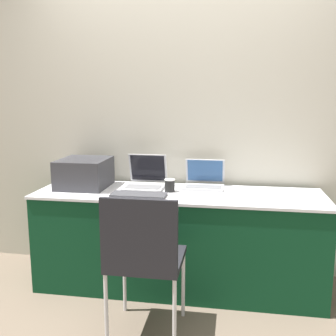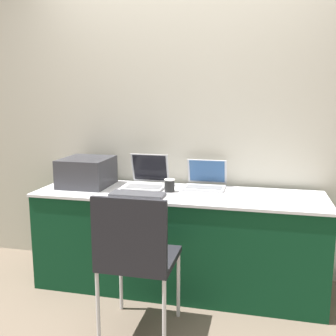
{
  "view_description": "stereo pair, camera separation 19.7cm",
  "coord_description": "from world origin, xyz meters",
  "px_view_note": "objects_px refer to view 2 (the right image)",
  "views": [
    {
      "loc": [
        0.4,
        -2.55,
        1.47
      ],
      "look_at": [
        -0.09,
        0.33,
        0.93
      ],
      "focal_mm": 42.0,
      "sensor_mm": 36.0,
      "label": 1
    },
    {
      "loc": [
        0.59,
        -2.51,
        1.47
      ],
      "look_at": [
        -0.09,
        0.33,
        0.93
      ],
      "focal_mm": 42.0,
      "sensor_mm": 36.0,
      "label": 2
    }
  ],
  "objects_px": {
    "coffee_cup": "(170,185)",
    "chair": "(136,252)",
    "printer": "(87,171)",
    "external_keyboard": "(138,194)",
    "laptop_left": "(147,180)",
    "laptop_right": "(205,182)"
  },
  "relations": [
    {
      "from": "printer",
      "to": "laptop_left",
      "type": "distance_m",
      "value": 0.49
    },
    {
      "from": "laptop_right",
      "to": "chair",
      "type": "bearing_deg",
      "value": -107.51
    },
    {
      "from": "coffee_cup",
      "to": "laptop_right",
      "type": "bearing_deg",
      "value": 37.22
    },
    {
      "from": "printer",
      "to": "laptop_left",
      "type": "height_order",
      "value": "laptop_left"
    },
    {
      "from": "laptop_left",
      "to": "chair",
      "type": "relative_size",
      "value": 0.36
    },
    {
      "from": "coffee_cup",
      "to": "chair",
      "type": "relative_size",
      "value": 0.11
    },
    {
      "from": "printer",
      "to": "coffee_cup",
      "type": "distance_m",
      "value": 0.7
    },
    {
      "from": "printer",
      "to": "laptop_right",
      "type": "distance_m",
      "value": 0.96
    },
    {
      "from": "laptop_right",
      "to": "external_keyboard",
      "type": "relative_size",
      "value": 0.79
    },
    {
      "from": "laptop_right",
      "to": "chair",
      "type": "xyz_separation_m",
      "value": [
        -0.29,
        -0.91,
        -0.25
      ]
    },
    {
      "from": "laptop_right",
      "to": "coffee_cup",
      "type": "height_order",
      "value": "laptop_right"
    },
    {
      "from": "printer",
      "to": "external_keyboard",
      "type": "relative_size",
      "value": 1.02
    },
    {
      "from": "chair",
      "to": "laptop_left",
      "type": "bearing_deg",
      "value": 101.99
    },
    {
      "from": "external_keyboard",
      "to": "laptop_left",
      "type": "bearing_deg",
      "value": 93.25
    },
    {
      "from": "external_keyboard",
      "to": "coffee_cup",
      "type": "height_order",
      "value": "coffee_cup"
    },
    {
      "from": "printer",
      "to": "external_keyboard",
      "type": "height_order",
      "value": "printer"
    },
    {
      "from": "printer",
      "to": "coffee_cup",
      "type": "xyz_separation_m",
      "value": [
        0.7,
        -0.04,
        -0.07
      ]
    },
    {
      "from": "printer",
      "to": "coffee_cup",
      "type": "bearing_deg",
      "value": -3.3
    },
    {
      "from": "laptop_right",
      "to": "printer",
      "type": "bearing_deg",
      "value": -171.09
    },
    {
      "from": "coffee_cup",
      "to": "chair",
      "type": "bearing_deg",
      "value": -93.07
    },
    {
      "from": "external_keyboard",
      "to": "chair",
      "type": "xyz_separation_m",
      "value": [
        0.16,
        -0.54,
        -0.21
      ]
    },
    {
      "from": "external_keyboard",
      "to": "chair",
      "type": "height_order",
      "value": "chair"
    }
  ]
}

